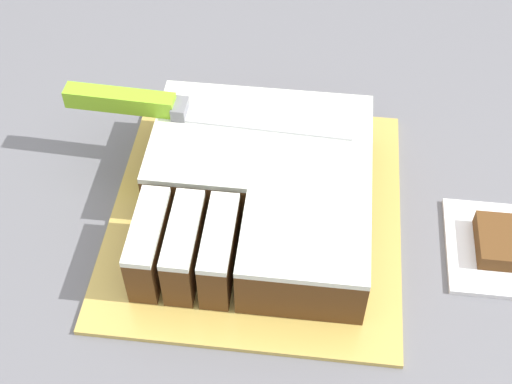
{
  "coord_description": "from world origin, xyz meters",
  "views": [
    {
      "loc": [
        0.03,
        -0.49,
        1.52
      ],
      "look_at": [
        -0.03,
        0.02,
        0.93
      ],
      "focal_mm": 50.0,
      "sensor_mm": 36.0,
      "label": 1
    }
  ],
  "objects_px": {
    "cake_board": "(256,214)",
    "cake": "(260,190)",
    "brownie": "(508,243)",
    "knife": "(152,105)"
  },
  "relations": [
    {
      "from": "cake_board",
      "to": "cake",
      "type": "relative_size",
      "value": 1.3
    },
    {
      "from": "brownie",
      "to": "cake",
      "type": "bearing_deg",
      "value": 174.92
    },
    {
      "from": "cake_board",
      "to": "knife",
      "type": "height_order",
      "value": "knife"
    },
    {
      "from": "cake_board",
      "to": "knife",
      "type": "distance_m",
      "value": 0.17
    },
    {
      "from": "cake_board",
      "to": "knife",
      "type": "xyz_separation_m",
      "value": [
        -0.13,
        0.08,
        0.08
      ]
    },
    {
      "from": "cake",
      "to": "knife",
      "type": "distance_m",
      "value": 0.16
    },
    {
      "from": "cake",
      "to": "brownie",
      "type": "height_order",
      "value": "cake"
    },
    {
      "from": "knife",
      "to": "brownie",
      "type": "distance_m",
      "value": 0.42
    },
    {
      "from": "cake",
      "to": "brownie",
      "type": "xyz_separation_m",
      "value": [
        0.27,
        -0.02,
        -0.02
      ]
    },
    {
      "from": "cake",
      "to": "knife",
      "type": "relative_size",
      "value": 0.81
    }
  ]
}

